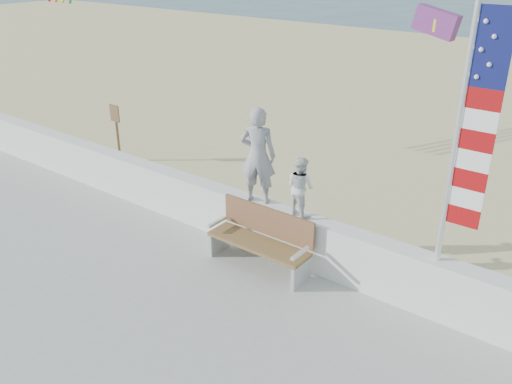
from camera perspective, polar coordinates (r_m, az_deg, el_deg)
ground at (r=8.69m, az=-8.45°, el=-11.78°), size 220.00×220.00×0.00m
sand at (r=15.54m, az=15.75°, el=4.62°), size 90.00×40.00×0.08m
seawall at (r=9.61m, az=-0.23°, el=-3.20°), size 30.00×0.35×0.90m
adult at (r=9.04m, az=0.20°, el=3.85°), size 0.71×0.60×1.67m
child at (r=8.71m, az=4.69°, el=0.58°), size 0.56×0.48×1.00m
bench at (r=9.00m, az=0.60°, el=-4.87°), size 1.80×0.57×1.00m
flag at (r=7.29m, az=21.42°, el=5.94°), size 0.50×0.08×3.50m
parafoil_kite at (r=11.05m, az=18.56°, el=16.54°), size 0.92×0.33×0.62m
sign at (r=14.01m, az=-14.46°, el=6.52°), size 0.32×0.07×1.46m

